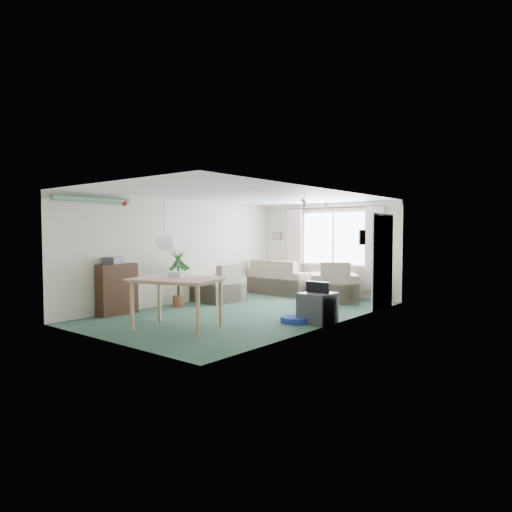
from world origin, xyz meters
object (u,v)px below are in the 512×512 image
Objects in this scene: sofa at (282,277)px; dining_table at (177,304)px; armchair_left at (218,283)px; tv_cube at (317,308)px; pet_bed at (296,319)px; coffee_table at (302,288)px; houseplant at (178,277)px; armchair_corner at (334,281)px; bookshelf at (117,289)px.

dining_table is (1.20, -4.71, -0.03)m from sofa.
tv_cube is at bearing 81.17° from armchair_left.
pet_bed is (2.90, -0.97, -0.39)m from armchair_left.
coffee_table is at bearing 127.28° from tv_cube.
houseplant is 3.39m from tv_cube.
pet_bed is (0.73, -2.68, -0.42)m from armchair_corner.
bookshelf is 0.77× the size of houseplant.
dining_table reaches higher than pet_bed.
armchair_corner is at bearing 82.52° from dining_table.
sofa is 1.82× the size of armchair_left.
armchair_left is 1.65× the size of tv_cube.
houseplant is 2.32× the size of pet_bed.
pet_bed is at bearing 131.72° from sofa.
houseplant is at bearing -177.36° from pet_bed.
bookshelf reaches higher than armchair_left.
armchair_corner reaches higher than coffee_table.
houseplant is 2.35m from dining_table.
bookshelf is (-0.74, -4.59, 0.06)m from sofa.
houseplant reaches higher than bookshelf.
sofa is at bearing 129.66° from pet_bed.
armchair_left is at bearing 166.56° from tv_cube.
sofa is at bearing 80.10° from houseplant.
tv_cube is (3.54, 1.83, -0.24)m from bookshelf.
armchair_corner is 1.08× the size of armchair_left.
sofa is 1.37× the size of houseplant.
tv_cube is (2.16, -2.76, 0.07)m from coffee_table.
sofa is 3.21m from houseplant.
bookshelf is (-1.38, -4.59, 0.31)m from coffee_table.
tv_cube is at bearing 79.59° from armchair_corner.
armchair_left is 1.10× the size of coffee_table.
coffee_table is 3.40m from houseplant.
bookshelf is at bearing -153.97° from pet_bed.
coffee_table reaches higher than pet_bed.
dining_table is (1.60, -2.67, -0.02)m from armchair_left.
bookshelf is 1.94m from dining_table.
dining_table is at bearing 49.12° from armchair_corner.
pet_bed is (-0.30, -0.25, -0.22)m from tv_cube.
pet_bed is at bearing 75.36° from armchair_left.
armchair_left is at bearing 161.45° from pet_bed.
houseplant is (-1.19, -3.15, 0.45)m from coffee_table.
armchair_left reaches higher than tv_cube.
armchair_left is at bearing 79.82° from bookshelf.
coffee_table is 0.69× the size of houseplant.
dining_table is (1.75, -1.56, -0.23)m from houseplant.
bookshelf is at bearing 26.07° from armchair_corner.
tv_cube is 0.45m from pet_bed.
armchair_corner is at bearing -16.58° from coffee_table.
sofa reaches higher than coffee_table.
sofa is 4.65m from bookshelf.
dining_table is (1.94, -0.12, -0.09)m from bookshelf.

